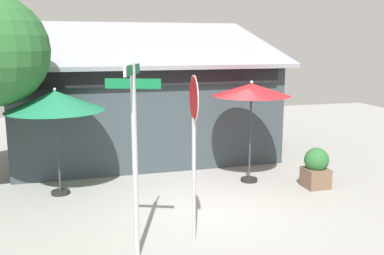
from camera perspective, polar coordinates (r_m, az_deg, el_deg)
name	(u,v)px	position (r m, az deg, el deg)	size (l,w,h in m)	color
ground_plane	(216,209)	(9.88, 3.22, -10.66)	(28.00, 28.00, 0.10)	gray
cafe_building	(143,105)	(14.18, -6.46, 2.94)	(8.21, 5.16, 4.35)	#333D42
street_sign_post	(134,143)	(7.13, -7.57, -1.99)	(0.85, 0.91, 3.29)	#A8AAB2
stop_sign	(194,127)	(7.59, 0.25, 0.02)	(0.09, 0.80, 3.07)	#A8AAB2
patio_umbrella_forest_green_left	(55,101)	(10.61, -17.54, 3.29)	(2.30, 2.30, 2.59)	black
patio_umbrella_crimson_center	(251,91)	(11.19, 7.80, 4.78)	(2.00, 2.00, 2.66)	black
sidewalk_planter	(316,167)	(11.42, 15.98, -5.06)	(0.61, 0.61, 1.02)	brown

